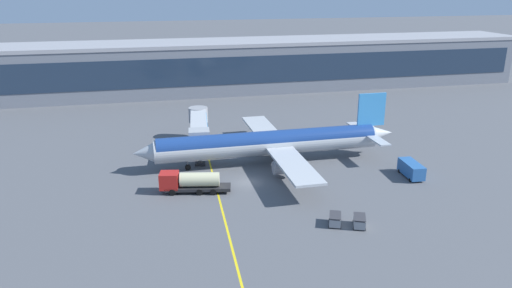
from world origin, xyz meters
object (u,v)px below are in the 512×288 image
fuel_tanker (190,182)px  lavatory_truck (411,168)px  main_airliner (270,143)px  baggage_cart_1 (359,221)px  baggage_cart_0 (335,219)px

fuel_tanker → lavatory_truck: fuel_tanker is taller
main_airliner → lavatory_truck: bearing=-28.0°
fuel_tanker → baggage_cart_1: 26.30m
lavatory_truck → baggage_cart_1: (-15.72, -14.28, -0.64)m
lavatory_truck → baggage_cart_0: size_ratio=1.96×
fuel_tanker → baggage_cart_1: size_ratio=3.65×
fuel_tanker → lavatory_truck: bearing=-3.0°
main_airliner → lavatory_truck: (21.34, -11.36, -2.43)m
baggage_cart_0 → baggage_cart_1: size_ratio=1.00×
main_airliner → fuel_tanker: 17.92m
main_airliner → lavatory_truck: 24.30m
main_airliner → baggage_cart_1: (5.62, -25.65, -3.07)m
main_airliner → fuel_tanker: (-15.08, -9.45, -2.10)m
fuel_tanker → baggage_cart_0: size_ratio=3.65×
baggage_cart_0 → fuel_tanker: bearing=139.8°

